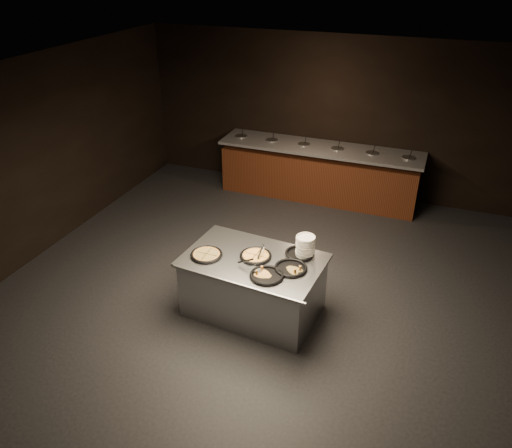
# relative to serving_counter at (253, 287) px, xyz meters

# --- Properties ---
(room) EXTENTS (7.02, 8.02, 2.92)m
(room) POSITION_rel_serving_counter_xyz_m (-0.10, 0.04, 1.06)
(room) COLOR black
(room) RESTS_ON ground
(salad_bar) EXTENTS (3.70, 0.83, 1.18)m
(salad_bar) POSITION_rel_serving_counter_xyz_m (-0.10, 3.60, 0.05)
(salad_bar) COLOR #4D2712
(salad_bar) RESTS_ON ground
(serving_counter) EXTENTS (1.79, 1.24, 0.82)m
(serving_counter) POSITION_rel_serving_counter_xyz_m (0.00, 0.00, 0.00)
(serving_counter) COLOR #AAACB1
(serving_counter) RESTS_ON ground
(plate_stack) EXTENTS (0.24, 0.24, 0.27)m
(plate_stack) POSITION_rel_serving_counter_xyz_m (0.57, 0.30, 0.56)
(plate_stack) COLOR silver
(plate_stack) RESTS_ON serving_counter
(pan_veggie_whole) EXTENTS (0.40, 0.40, 0.04)m
(pan_veggie_whole) POSITION_rel_serving_counter_xyz_m (-0.57, -0.14, 0.44)
(pan_veggie_whole) COLOR black
(pan_veggie_whole) RESTS_ON serving_counter
(pan_cheese_whole) EXTENTS (0.40, 0.40, 0.04)m
(pan_cheese_whole) POSITION_rel_serving_counter_xyz_m (0.01, 0.05, 0.44)
(pan_cheese_whole) COLOR black
(pan_cheese_whole) RESTS_ON serving_counter
(pan_cheese_slices_a) EXTENTS (0.37, 0.37, 0.04)m
(pan_cheese_slices_a) POSITION_rel_serving_counter_xyz_m (0.51, 0.30, 0.44)
(pan_cheese_slices_a) COLOR black
(pan_cheese_slices_a) RESTS_ON serving_counter
(pan_cheese_slices_b) EXTENTS (0.40, 0.40, 0.04)m
(pan_cheese_slices_b) POSITION_rel_serving_counter_xyz_m (0.29, -0.30, 0.44)
(pan_cheese_slices_b) COLOR black
(pan_cheese_slices_b) RESTS_ON serving_counter
(pan_veggie_slices) EXTENTS (0.40, 0.40, 0.04)m
(pan_veggie_slices) POSITION_rel_serving_counter_xyz_m (0.50, -0.05, 0.44)
(pan_veggie_slices) COLOR black
(pan_veggie_slices) RESTS_ON serving_counter
(server_left) EXTENTS (0.09, 0.31, 0.15)m
(server_left) POSITION_rel_serving_counter_xyz_m (0.08, 0.11, 0.49)
(server_left) COLOR #AAACB1
(server_left) RESTS_ON serving_counter
(server_right) EXTENTS (0.33, 0.10, 0.16)m
(server_right) POSITION_rel_serving_counter_xyz_m (0.04, -0.22, 0.50)
(server_right) COLOR #AAACB1
(server_right) RESTS_ON serving_counter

